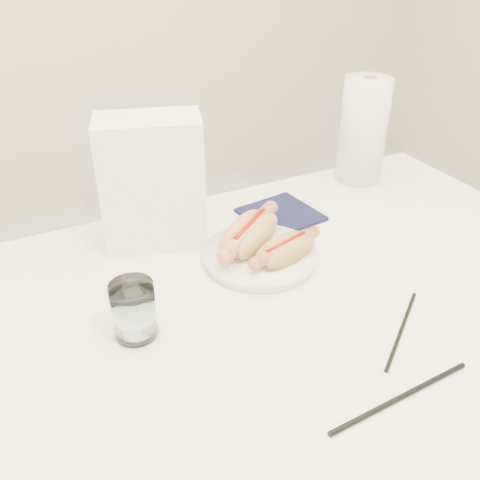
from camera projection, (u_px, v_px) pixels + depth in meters
name	position (u px, v px, depth m)	size (l,w,h in m)	color
table	(283.00, 331.00, 0.88)	(1.20, 0.80, 0.75)	white
plate	(260.00, 258.00, 0.95)	(0.20, 0.20, 0.02)	white
hotdog_left	(249.00, 234.00, 0.96)	(0.17, 0.15, 0.05)	tan
hotdog_right	(286.00, 250.00, 0.92)	(0.15, 0.09, 0.04)	tan
water_glass	(134.00, 310.00, 0.77)	(0.06, 0.06, 0.09)	white
chopstick_near	(401.00, 397.00, 0.68)	(0.01, 0.01, 0.23)	black
chopstick_far	(402.00, 329.00, 0.80)	(0.01, 0.01, 0.19)	black
napkin_box	(152.00, 183.00, 0.95)	(0.18, 0.10, 0.24)	white
navy_napkin	(281.00, 214.00, 1.10)	(0.14, 0.14, 0.01)	#101134
paper_towel_roll	(363.00, 131.00, 1.19)	(0.10, 0.10, 0.24)	white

